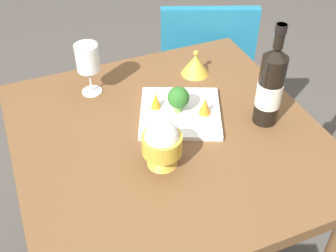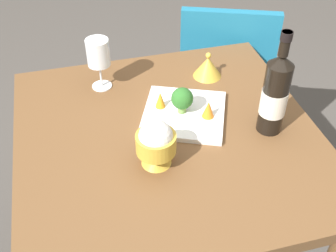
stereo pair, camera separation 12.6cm
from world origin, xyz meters
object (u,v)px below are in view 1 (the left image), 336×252
chair_by_wall (205,66)px  serving_plate (180,113)px  carrot_garnish_left (205,106)px  wine_glass (87,59)px  wine_bottle (270,86)px  rice_bowl_lid (195,64)px  carrot_garnish_right (156,100)px  broccoli_floret (178,98)px  rice_bowl (162,144)px

chair_by_wall → serving_plate: 0.67m
serving_plate → carrot_garnish_left: 0.08m
wine_glass → wine_bottle: bearing=142.7°
serving_plate → rice_bowl_lid: bearing=-126.2°
rice_bowl_lid → carrot_garnish_right: rice_bowl_lid is taller
wine_glass → rice_bowl_lid: size_ratio=1.79×
wine_bottle → carrot_garnish_right: wine_bottle is taller
carrot_garnish_right → chair_by_wall: bearing=-131.3°
broccoli_floret → carrot_garnish_right: size_ratio=1.58×
wine_glass → broccoli_floret: size_ratio=2.09×
chair_by_wall → rice_bowl_lid: size_ratio=8.50×
serving_plate → carrot_garnish_left: size_ratio=5.86×
serving_plate → broccoli_floret: bearing=-19.9°
chair_by_wall → carrot_garnish_right: bearing=-109.8°
wine_glass → broccoli_floret: (-0.22, 0.22, -0.06)m
chair_by_wall → wine_bottle: 0.74m
wine_bottle → rice_bowl: 0.37m
wine_bottle → wine_glass: (0.46, -0.35, 0.00)m
rice_bowl_lid → carrot_garnish_right: 0.26m
rice_bowl_lid → carrot_garnish_right: bearing=36.0°
rice_bowl_lid → wine_bottle: bearing=105.3°
wine_bottle → broccoli_floret: 0.28m
carrot_garnish_left → carrot_garnish_right: carrot_garnish_left is taller
wine_bottle → broccoli_floret: size_ratio=3.80×
wine_bottle → serving_plate: 0.29m
serving_plate → wine_bottle: bearing=151.8°
serving_plate → carrot_garnish_right: bearing=-34.7°
wine_bottle → rice_bowl: size_ratio=2.30×
wine_glass → serving_plate: size_ratio=0.55×
wine_glass → rice_bowl: bearing=103.3°
serving_plate → carrot_garnish_left: bearing=148.4°
rice_bowl_lid → carrot_garnish_left: 0.25m
wine_glass → broccoli_floret: 0.32m
rice_bowl → carrot_garnish_right: size_ratio=2.61×
wine_bottle → carrot_garnish_right: size_ratio=6.02×
broccoli_floret → carrot_garnish_right: 0.08m
wine_bottle → serving_plate: size_ratio=1.00×
wine_glass → serving_plate: bearing=135.3°
wine_bottle → carrot_garnish_left: bearing=-26.8°
broccoli_floret → wine_glass: bearing=-45.3°
chair_by_wall → serving_plate: size_ratio=2.59×
wine_bottle → broccoli_floret: wine_bottle is taller
wine_bottle → serving_plate: bearing=-28.2°
chair_by_wall → carrot_garnish_left: bearing=-95.8°
serving_plate → rice_bowl: bearing=53.5°
serving_plate → carrot_garnish_right: (0.07, -0.04, 0.04)m
chair_by_wall → wine_glass: 0.74m
carrot_garnish_left → rice_bowl: bearing=35.1°
carrot_garnish_left → wine_glass: bearing=-42.2°
wine_bottle → rice_bowl_lid: (0.09, -0.32, -0.09)m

